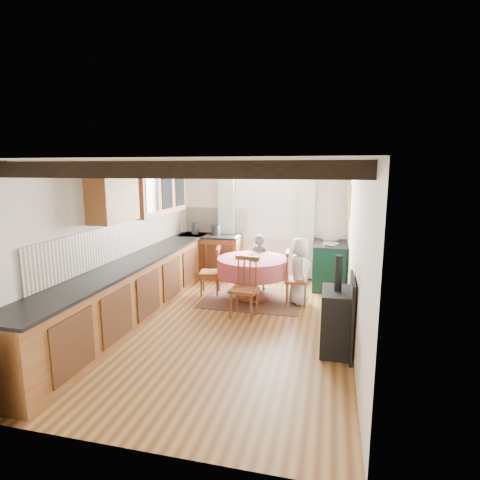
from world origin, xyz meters
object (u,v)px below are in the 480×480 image
(dining_table, at_px, (253,279))
(aga_range, at_px, (330,265))
(child_right, at_px, (300,271))
(chair_left, at_px, (210,271))
(chair_right, at_px, (296,278))
(cast_iron_stove, at_px, (337,304))
(chair_near, at_px, (244,288))
(child_far, at_px, (260,262))
(cup, at_px, (252,257))

(dining_table, relative_size, aga_range, 1.28)
(dining_table, xyz_separation_m, child_right, (0.83, -0.01, 0.20))
(chair_left, height_order, chair_right, chair_right)
(chair_right, bearing_deg, child_right, -39.21)
(dining_table, bearing_deg, aga_range, 38.70)
(cast_iron_stove, bearing_deg, dining_table, 130.13)
(chair_near, height_order, chair_left, chair_near)
(chair_left, distance_m, child_right, 1.67)
(chair_left, bearing_deg, child_far, 111.66)
(chair_near, distance_m, aga_range, 2.31)
(chair_near, xyz_separation_m, cup, (-0.03, 0.78, 0.32))
(cup, bearing_deg, dining_table, 91.00)
(aga_range, xyz_separation_m, cast_iron_stove, (0.11, -2.77, 0.18))
(chair_right, relative_size, child_right, 0.80)
(chair_right, bearing_deg, cast_iron_stove, -162.29)
(child_right, bearing_deg, dining_table, 73.41)
(chair_left, xyz_separation_m, child_far, (0.84, 0.53, 0.09))
(cup, bearing_deg, child_right, 4.27)
(cast_iron_stove, bearing_deg, chair_near, 148.70)
(chair_right, relative_size, cup, 10.47)
(chair_near, relative_size, cup, 10.73)
(chair_right, relative_size, child_far, 0.87)
(chair_right, xyz_separation_m, cast_iron_stove, (0.66, -1.63, 0.16))
(chair_left, relative_size, cast_iron_stove, 0.71)
(cast_iron_stove, height_order, child_far, cast_iron_stove)
(chair_right, bearing_deg, child_far, 43.68)
(chair_left, relative_size, cup, 10.08)
(cast_iron_stove, relative_size, cup, 14.11)
(cast_iron_stove, bearing_deg, cup, 131.33)
(chair_near, height_order, aga_range, chair_near)
(chair_left, bearing_deg, cup, 68.39)
(dining_table, distance_m, chair_right, 0.79)
(aga_range, distance_m, cup, 1.78)
(chair_left, relative_size, aga_range, 0.92)
(child_far, relative_size, cup, 12.11)
(chair_left, distance_m, cup, 0.92)
(aga_range, height_order, cast_iron_stove, cast_iron_stove)
(dining_table, xyz_separation_m, cast_iron_stove, (1.44, -1.71, 0.25))
(chair_near, distance_m, child_right, 1.16)
(chair_right, height_order, child_right, child_right)
(child_right, xyz_separation_m, cup, (-0.83, -0.06, 0.22))
(dining_table, height_order, chair_near, chair_near)
(dining_table, xyz_separation_m, aga_range, (1.33, 1.06, 0.07))
(chair_near, xyz_separation_m, aga_range, (1.30, 1.92, -0.03))
(chair_right, height_order, aga_range, chair_right)
(chair_right, distance_m, child_right, 0.14)
(aga_range, distance_m, cast_iron_stove, 2.78)
(chair_right, height_order, cast_iron_stove, cast_iron_stove)
(cast_iron_stove, xyz_separation_m, child_far, (-1.43, 2.32, -0.09))
(cast_iron_stove, bearing_deg, child_right, 109.75)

